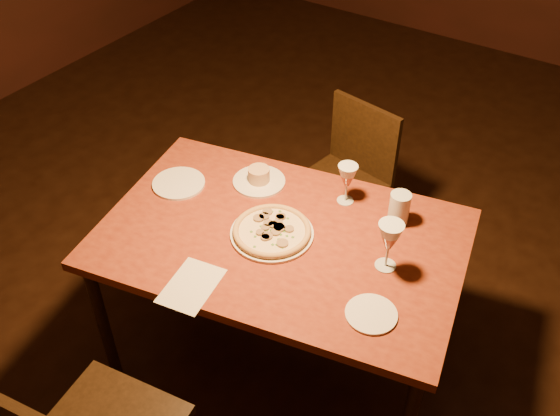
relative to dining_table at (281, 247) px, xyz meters
The scene contains 11 objects.
floor 0.67m from the dining_table, 25.97° to the left, with size 7.00×7.00×0.00m, color black.
dining_table is the anchor object (origin of this frame).
chair_far 0.83m from the dining_table, 99.35° to the left, with size 0.45×0.45×0.81m.
pizza_plate 0.09m from the dining_table, 150.71° to the right, with size 0.32×0.32×0.03m.
ramekin_saucer 0.35m from the dining_table, 139.35° to the left, with size 0.22×0.22×0.07m.
wine_glass_far 0.36m from the dining_table, 71.68° to the left, with size 0.08×0.08×0.18m, color #B5604B, non-canonical shape.
wine_glass_right 0.44m from the dining_table, 10.12° to the left, with size 0.09×0.09×0.20m, color #B5604B, non-canonical shape.
water_tumbler 0.48m from the dining_table, 43.37° to the left, with size 0.08×0.08×0.13m, color silver.
side_plate_left 0.53m from the dining_table, behind, with size 0.22×0.22×0.01m, color silver.
side_plate_near 0.50m from the dining_table, 18.96° to the right, with size 0.17×0.17×0.01m, color silver.
menu_card 0.41m from the dining_table, 106.72° to the right, with size 0.16×0.24×0.00m, color beige.
Camera 1 is at (0.90, -1.47, 2.34)m, focal length 40.00 mm.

